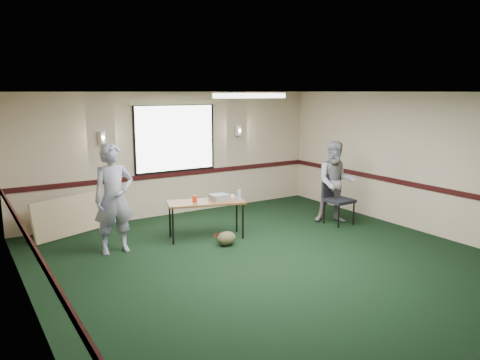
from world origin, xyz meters
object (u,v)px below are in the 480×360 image
conference_chair (336,195)px  person_right (336,182)px  folding_table (206,204)px  person_left (114,199)px  projector (220,197)px

conference_chair → person_right: bearing=54.4°
folding_table → conference_chair: 2.81m
conference_chair → person_left: bearing=170.5°
folding_table → projector: projector is taller
folding_table → conference_chair: bearing=6.0°
folding_table → person_right: (2.80, -0.47, 0.20)m
folding_table → conference_chair: size_ratio=1.47×
folding_table → projector: size_ratio=4.66×
person_left → person_right: size_ratio=1.09×
folding_table → person_right: person_right is taller
person_right → projector: bearing=-156.2°
projector → conference_chair: bearing=-15.4°
projector → person_left: (-1.94, 0.18, 0.17)m
projector → person_right: 2.57m
conference_chair → person_right: person_right is taller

